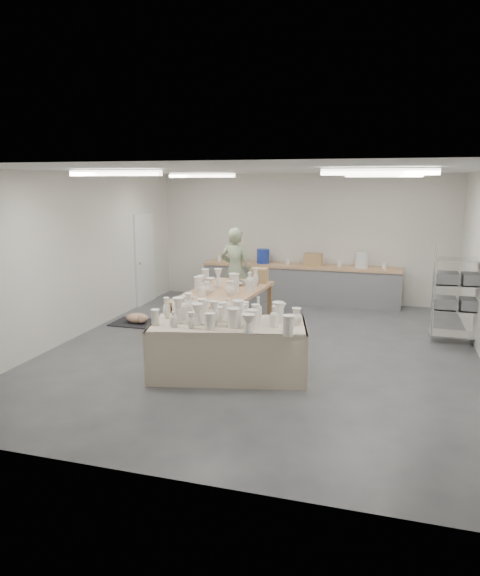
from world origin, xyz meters
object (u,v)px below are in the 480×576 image
(work_table, at_px, (227,290))
(red_stool, at_px, (239,296))
(drying_table, at_px, (228,346))
(potter, at_px, (235,270))

(work_table, height_order, red_stool, work_table)
(drying_table, height_order, work_table, work_table)
(potter, bearing_deg, drying_table, 110.17)
(drying_table, bearing_deg, work_table, 95.08)
(drying_table, relative_size, potter, 1.32)
(drying_table, distance_m, potter, 3.80)
(drying_table, distance_m, work_table, 1.98)
(drying_table, xyz_separation_m, potter, (-0.98, 3.64, 0.48))
(drying_table, xyz_separation_m, work_table, (-0.59, 1.83, 0.44))
(work_table, distance_m, red_stool, 2.19)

